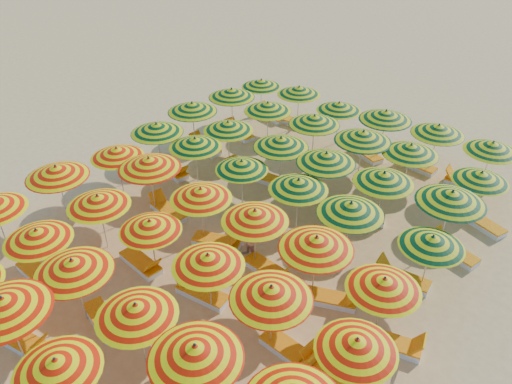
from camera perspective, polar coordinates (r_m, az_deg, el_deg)
ground at (r=18.17m, az=-0.97°, el=-4.90°), size 120.00×120.00×0.00m
umbrella_2 at (r=14.11m, az=-26.90°, el=-11.39°), size 2.71×2.71×2.46m
umbrella_3 at (r=12.65m, az=-21.86°, el=-17.88°), size 2.36×2.36×2.15m
umbrella_7 at (r=16.44m, az=-23.73°, el=-4.53°), size 2.27×2.27×2.19m
umbrella_8 at (r=14.69m, az=-20.21°, el=-7.94°), size 2.93×2.93×2.35m
umbrella_9 at (r=13.12m, az=-13.55°, el=-13.00°), size 2.56×2.56×2.24m
umbrella_10 at (r=11.86m, az=-6.95°, el=-17.69°), size 2.70×2.70×2.39m
umbrella_12 at (r=19.12m, az=-21.84°, el=2.17°), size 2.30×2.30×2.38m
umbrella_13 at (r=17.25m, az=-17.60°, el=-0.96°), size 2.34×2.34×2.24m
umbrella_14 at (r=15.90m, az=-12.02°, el=-3.76°), size 2.63×2.63×2.10m
umbrella_15 at (r=14.20m, az=-5.51°, el=-7.75°), size 2.72×2.72×2.23m
umbrella_16 at (r=13.06m, az=1.76°, el=-11.42°), size 2.92×2.92×2.36m
umbrella_17 at (r=12.43m, az=11.43°, el=-16.74°), size 2.20×2.20×2.13m
umbrella_18 at (r=20.04m, az=-15.62°, el=4.37°), size 2.56×2.56×2.19m
umbrella_19 at (r=18.56m, az=-12.13°, el=3.24°), size 2.99×2.99×2.45m
umbrella_20 at (r=16.87m, az=-6.33°, el=-0.18°), size 2.57×2.57×2.25m
umbrella_21 at (r=15.65m, az=-0.13°, el=-2.72°), size 2.61×2.61×2.31m
umbrella_22 at (r=14.60m, az=6.92°, el=-5.78°), size 2.69×2.69×2.39m
umbrella_23 at (r=13.93m, az=14.43°, el=-10.13°), size 2.23×2.23×2.18m
umbrella_24 at (r=21.28m, az=-11.29°, el=7.17°), size 2.41×2.41×2.34m
umbrella_25 at (r=20.06m, az=-6.98°, el=5.63°), size 2.23×2.23×2.24m
umbrella_26 at (r=18.59m, az=-1.65°, el=3.09°), size 2.46×2.46×2.12m
umbrella_27 at (r=17.34m, az=4.88°, el=0.88°), size 2.70×2.70×2.23m
umbrella_28 at (r=16.24m, az=10.78°, el=-1.82°), size 2.90×2.90×2.33m
umbrella_29 at (r=15.84m, az=19.50°, el=-5.34°), size 2.22×2.22×2.11m
umbrella_30 at (r=22.88m, az=-7.30°, el=9.59°), size 2.32×2.32×2.38m
umbrella_31 at (r=21.26m, az=-3.21°, el=7.53°), size 2.70×2.70×2.25m
umbrella_32 at (r=19.74m, az=2.87°, el=5.69°), size 2.57×2.57×2.36m
umbrella_33 at (r=18.76m, az=8.04°, el=3.88°), size 2.61×2.61×2.39m
umbrella_34 at (r=18.11m, az=14.42°, el=1.61°), size 2.34×2.34×2.31m
umbrella_35 at (r=17.52m, az=21.45°, el=-0.54°), size 2.80×2.80×2.44m
umbrella_36 at (r=24.28m, az=-2.82°, el=11.24°), size 2.44×2.44×2.36m
umbrella_37 at (r=22.89m, az=1.36°, el=9.71°), size 2.73×2.73×2.31m
umbrella_38 at (r=21.69m, az=6.70°, el=8.17°), size 2.33×2.33×2.35m
umbrella_39 at (r=20.49m, az=12.14°, el=6.27°), size 2.80×2.80×2.44m
umbrella_40 at (r=20.20m, az=17.27°, el=4.69°), size 2.74×2.74×2.32m
umbrella_41 at (r=19.63m, az=24.33°, el=1.61°), size 2.63×2.63×2.12m
umbrella_42 at (r=25.97m, az=0.60°, el=12.34°), size 2.16×2.16×2.14m
umbrella_43 at (r=24.87m, az=4.92°, el=11.48°), size 2.20×2.20×2.25m
umbrella_44 at (r=23.51m, az=9.46°, el=9.62°), size 2.44×2.44×2.18m
umbrella_45 at (r=22.51m, az=14.61°, el=8.48°), size 2.42×2.42×2.43m
umbrella_46 at (r=22.10m, az=20.12°, el=6.72°), size 2.77×2.77×2.33m
umbrella_47 at (r=21.64m, az=25.39°, el=4.68°), size 2.24×2.24×2.26m
lounger_1 at (r=15.88m, az=-25.09°, el=-15.25°), size 1.80×0.86×0.69m
lounger_5 at (r=17.83m, az=-23.65°, el=-8.59°), size 1.76×0.67×0.69m
lounger_6 at (r=15.64m, az=-17.03°, el=-13.86°), size 1.82×1.01×0.69m
lounger_7 at (r=17.19m, az=-12.95°, el=-7.92°), size 1.79×0.77×0.69m
lounger_8 at (r=15.85m, az=-6.27°, el=-11.39°), size 1.79×0.78×0.69m
lounger_9 at (r=14.33m, az=3.92°, el=-17.64°), size 1.77×0.71×0.69m
lounger_10 at (r=13.95m, az=8.42°, el=-20.07°), size 1.79×0.79×0.69m
lounger_11 at (r=19.39m, az=-10.07°, el=-2.10°), size 1.80×0.86×0.69m
lounger_12 at (r=17.68m, az=-4.33°, el=-5.62°), size 1.82×1.18×0.69m
lounger_13 at (r=16.54m, az=1.41°, el=-8.83°), size 1.78×0.75×0.69m
lounger_14 at (r=15.76m, az=8.45°, el=-11.95°), size 1.82×1.18×0.69m
lounger_15 at (r=14.94m, az=15.26°, el=-16.34°), size 1.82×0.98×0.69m
lounger_16 at (r=21.85m, az=-9.43°, el=2.42°), size 1.82×0.94×0.69m
lounger_17 at (r=17.43m, az=8.02°, el=-6.58°), size 1.79×0.80×0.69m
lounger_18 at (r=16.89m, az=16.29°, el=-9.44°), size 1.78×0.74×0.69m
lounger_19 at (r=23.49m, az=-5.86°, el=5.09°), size 1.80×0.83×0.69m
lounger_20 at (r=21.91m, az=-1.54°, el=3.00°), size 1.81×0.88×0.69m
lounger_21 at (r=21.00m, az=1.39°, el=1.52°), size 1.78×0.76×0.69m
lounger_22 at (r=19.19m, az=11.83°, el=-2.77°), size 1.83×1.15×0.69m
lounger_23 at (r=18.49m, az=21.55°, el=-6.32°), size 1.82×1.00×0.69m
lounger_24 at (r=24.70m, az=-1.98°, el=6.76°), size 1.82×0.95×0.69m
lounger_25 at (r=20.28m, az=24.38°, el=-3.22°), size 1.83×1.16×0.69m
lounger_26 at (r=26.49m, az=1.68°, el=8.71°), size 1.82×0.94×0.69m
lounger_27 at (r=25.98m, az=4.00°, el=8.12°), size 1.77×0.72×0.69m
lounger_28 at (r=23.42m, az=12.39°, el=4.33°), size 1.82×1.21×0.69m
lounger_29 at (r=23.06m, az=17.80°, el=2.93°), size 1.78×0.76×0.69m
lounger_30 at (r=22.47m, az=22.75°, el=0.96°), size 1.78×0.74×0.69m
beachgoer_b at (r=16.78m, az=-0.80°, el=-5.77°), size 0.73×0.62×1.33m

